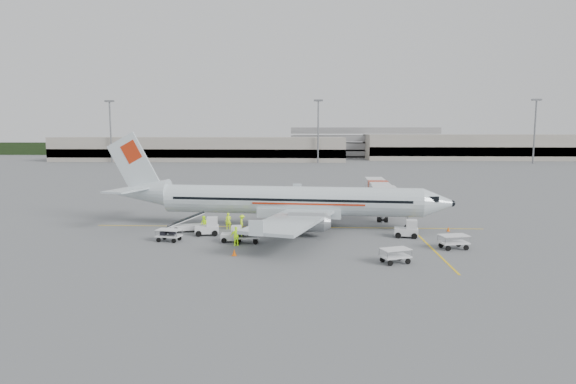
# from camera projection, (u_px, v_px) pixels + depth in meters

# --- Properties ---
(ground) EXTENTS (360.00, 360.00, 0.00)m
(ground) POSITION_uv_depth(u_px,v_px,m) (287.00, 227.00, 54.86)
(ground) COLOR #56595B
(stripe_lead) EXTENTS (44.00, 0.20, 0.01)m
(stripe_lead) POSITION_uv_depth(u_px,v_px,m) (287.00, 227.00, 54.86)
(stripe_lead) COLOR yellow
(stripe_lead) RESTS_ON ground
(stripe_cross) EXTENTS (0.20, 20.00, 0.01)m
(stripe_cross) POSITION_uv_depth(u_px,v_px,m) (428.00, 245.00, 46.25)
(stripe_cross) COLOR yellow
(stripe_cross) RESTS_ON ground
(terminal_west) EXTENTS (110.00, 22.00, 9.00)m
(terminal_west) POSITION_uv_depth(u_px,v_px,m) (201.00, 149.00, 185.12)
(terminal_west) COLOR gray
(terminal_west) RESTS_ON ground
(terminal_east) EXTENTS (90.00, 26.00, 10.00)m
(terminal_east) POSITION_uv_depth(u_px,v_px,m) (478.00, 147.00, 194.58)
(terminal_east) COLOR gray
(terminal_east) RESTS_ON ground
(parking_garage) EXTENTS (62.00, 24.00, 14.00)m
(parking_garage) POSITION_uv_depth(u_px,v_px,m) (362.00, 141.00, 211.39)
(parking_garage) COLOR slate
(parking_garage) RESTS_ON ground
(treeline) EXTENTS (300.00, 3.00, 6.00)m
(treeline) POSITION_uv_depth(u_px,v_px,m) (306.00, 149.00, 227.97)
(treeline) COLOR black
(treeline) RESTS_ON ground
(mast_west) EXTENTS (3.20, 1.20, 22.00)m
(mast_west) POSITION_uv_depth(u_px,v_px,m) (111.00, 132.00, 173.89)
(mast_west) COLOR slate
(mast_west) RESTS_ON ground
(mast_center) EXTENTS (3.20, 1.20, 22.00)m
(mast_center) POSITION_uv_depth(u_px,v_px,m) (318.00, 132.00, 170.24)
(mast_center) COLOR slate
(mast_center) RESTS_ON ground
(mast_east) EXTENTS (3.20, 1.20, 22.00)m
(mast_east) POSITION_uv_depth(u_px,v_px,m) (535.00, 132.00, 166.59)
(mast_east) COLOR slate
(mast_east) RESTS_ON ground
(aircraft) EXTENTS (40.76, 33.23, 10.56)m
(aircraft) POSITION_uv_depth(u_px,v_px,m) (291.00, 181.00, 54.13)
(aircraft) COLOR silver
(aircraft) RESTS_ON ground
(jet_bridge) EXTENTS (3.67, 16.90, 4.41)m
(jet_bridge) POSITION_uv_depth(u_px,v_px,m) (378.00, 197.00, 63.61)
(jet_bridge) COLOR silver
(jet_bridge) RESTS_ON ground
(belt_loader) EXTENTS (5.17, 3.18, 2.63)m
(belt_loader) POSITION_uv_depth(u_px,v_px,m) (188.00, 219.00, 52.40)
(belt_loader) COLOR silver
(belt_loader) RESTS_ON ground
(tug_fore) EXTENTS (2.54, 1.71, 1.82)m
(tug_fore) POSITION_uv_depth(u_px,v_px,m) (406.00, 229.00, 49.45)
(tug_fore) COLOR silver
(tug_fore) RESTS_ON ground
(tug_mid) EXTENTS (2.14, 1.32, 1.59)m
(tug_mid) POSITION_uv_depth(u_px,v_px,m) (232.00, 234.00, 47.43)
(tug_mid) COLOR silver
(tug_mid) RESTS_ON ground
(tug_aft) EXTENTS (2.64, 1.79, 1.89)m
(tug_aft) POSITION_uv_depth(u_px,v_px,m) (207.00, 226.00, 50.49)
(tug_aft) COLOR silver
(tug_aft) RESTS_ON ground
(cart_loaded_a) EXTENTS (2.56, 1.80, 1.22)m
(cart_loaded_a) POSITION_uv_depth(u_px,v_px,m) (169.00, 235.00, 47.64)
(cart_loaded_a) COLOR silver
(cart_loaded_a) RESTS_ON ground
(cart_loaded_b) EXTENTS (2.66, 1.78, 1.30)m
(cart_loaded_b) POSITION_uv_depth(u_px,v_px,m) (247.00, 236.00, 46.90)
(cart_loaded_b) COLOR silver
(cart_loaded_b) RESTS_ON ground
(cart_empty_a) EXTENTS (2.73, 2.20, 1.24)m
(cart_empty_a) POSITION_uv_depth(u_px,v_px,m) (395.00, 256.00, 39.67)
(cart_empty_a) COLOR silver
(cart_empty_a) RESTS_ON ground
(cart_empty_b) EXTENTS (2.84, 2.06, 1.34)m
(cart_empty_b) POSITION_uv_depth(u_px,v_px,m) (454.00, 242.00, 44.50)
(cart_empty_b) COLOR silver
(cart_empty_b) RESTS_ON ground
(cone_nose) EXTENTS (0.33, 0.33, 0.54)m
(cone_nose) POSITION_uv_depth(u_px,v_px,m) (448.00, 229.00, 52.53)
(cone_nose) COLOR #FF650A
(cone_nose) RESTS_ON ground
(cone_port) EXTENTS (0.42, 0.42, 0.69)m
(cone_port) POSITION_uv_depth(u_px,v_px,m) (321.00, 203.00, 71.61)
(cone_port) COLOR #FF650A
(cone_port) RESTS_ON ground
(cone_stbd) EXTENTS (0.39, 0.39, 0.64)m
(cone_stbd) POSITION_uv_depth(u_px,v_px,m) (234.00, 252.00, 42.10)
(cone_stbd) COLOR #FF650A
(cone_stbd) RESTS_ON ground
(crew_a) EXTENTS (0.72, 0.51, 1.85)m
(crew_a) POSITION_uv_depth(u_px,v_px,m) (228.00, 221.00, 53.58)
(crew_a) COLOR #C8FF16
(crew_a) RESTS_ON ground
(crew_b) EXTENTS (1.04, 1.04, 1.70)m
(crew_b) POSITION_uv_depth(u_px,v_px,m) (204.00, 224.00, 52.50)
(crew_b) COLOR #C8FF16
(crew_b) RESTS_ON ground
(crew_c) EXTENTS (0.78, 1.17, 1.69)m
(crew_c) POSITION_uv_depth(u_px,v_px,m) (242.00, 222.00, 53.26)
(crew_c) COLOR #C8FF16
(crew_c) RESTS_ON ground
(crew_d) EXTENTS (1.15, 0.63, 1.86)m
(crew_d) POSITION_uv_depth(u_px,v_px,m) (236.00, 236.00, 45.73)
(crew_d) COLOR #C8FF16
(crew_d) RESTS_ON ground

